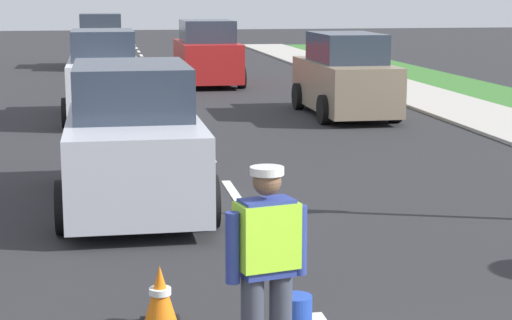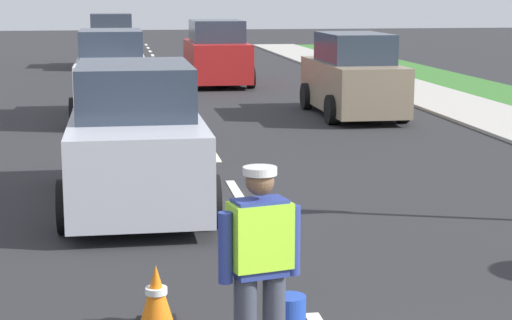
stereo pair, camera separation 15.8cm
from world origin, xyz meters
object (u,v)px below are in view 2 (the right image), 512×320
car_oncoming_lead (136,140)px  car_oncoming_third (112,42)px  traffic_cone_far (156,295)px  road_worker (262,261)px  car_outgoing_far (216,55)px  car_oncoming_second (112,78)px  car_parked_far (353,78)px

car_oncoming_lead → car_oncoming_third: bearing=91.0°
traffic_cone_far → road_worker: bearing=-57.2°
road_worker → traffic_cone_far: bearing=122.8°
road_worker → car_outgoing_far: car_outgoing_far is taller
car_outgoing_far → car_oncoming_second: (-3.35, -7.56, -0.00)m
car_oncoming_third → car_parked_far: bearing=-69.5°
car_oncoming_lead → car_oncoming_second: 8.90m
car_outgoing_far → car_oncoming_lead: car_outgoing_far is taller
traffic_cone_far → car_parked_far: car_parked_far is taller
car_parked_far → car_outgoing_far: bearing=106.9°
road_worker → car_parked_far: size_ratio=0.38×
traffic_cone_far → car_outgoing_far: car_outgoing_far is taller
car_oncoming_second → traffic_cone_far: bearing=-88.3°
car_oncoming_third → car_oncoming_second: 15.10m
traffic_cone_far → car_parked_far: size_ratio=0.13×
car_oncoming_third → car_oncoming_lead: bearing=-89.0°
road_worker → car_outgoing_far: bearing=84.4°
car_parked_far → car_outgoing_far: size_ratio=1.01×
traffic_cone_far → car_outgoing_far: bearing=82.1°
car_oncoming_lead → car_oncoming_second: bearing=92.3°
road_worker → car_outgoing_far: size_ratio=0.39×
car_oncoming_lead → car_oncoming_second: (-0.35, 8.89, 0.05)m
road_worker → car_oncoming_third: size_ratio=0.43×
road_worker → car_oncoming_second: bearing=94.6°
car_oncoming_third → road_worker: bearing=-87.7°
traffic_cone_far → car_oncoming_lead: size_ratio=0.13×
car_oncoming_lead → car_parked_far: bearing=57.3°
car_parked_far → traffic_cone_far: bearing=-112.2°
road_worker → car_parked_far: (4.60, 14.35, 0.00)m
car_outgoing_far → car_oncoming_lead: bearing=-100.3°
car_parked_far → car_oncoming_lead: 10.05m
road_worker → car_oncoming_second: size_ratio=0.40×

